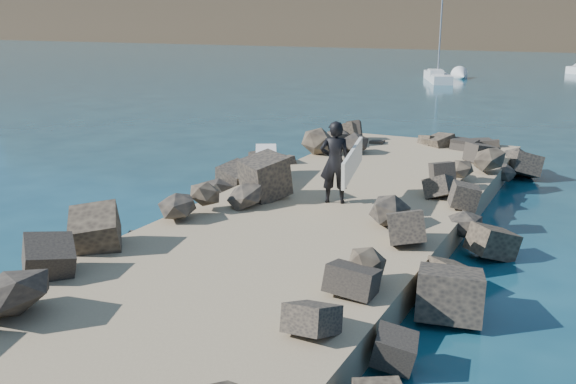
# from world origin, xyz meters

# --- Properties ---
(ground) EXTENTS (800.00, 800.00, 0.00)m
(ground) POSITION_xyz_m (0.00, 0.00, 0.00)
(ground) COLOR #0F384C
(ground) RESTS_ON ground
(jetty) EXTENTS (6.00, 26.00, 0.60)m
(jetty) POSITION_xyz_m (0.00, -2.00, 0.30)
(jetty) COLOR #8C7759
(jetty) RESTS_ON ground
(riprap_left) EXTENTS (2.60, 22.00, 1.00)m
(riprap_left) POSITION_xyz_m (-2.90, -1.50, 0.50)
(riprap_left) COLOR black
(riprap_left) RESTS_ON ground
(riprap_right) EXTENTS (2.60, 22.00, 1.00)m
(riprap_right) POSITION_xyz_m (2.90, -1.50, 0.50)
(riprap_right) COLOR black
(riprap_right) RESTS_ON ground
(surfboard_resting) EXTENTS (1.64, 2.31, 0.08)m
(surfboard_resting) POSITION_xyz_m (-2.53, 2.64, 1.04)
(surfboard_resting) COLOR silver
(surfboard_resting) RESTS_ON riprap_left
(surfer_with_board) EXTENTS (1.16, 2.45, 2.00)m
(surfer_with_board) POSITION_xyz_m (0.01, 1.59, 1.61)
(surfer_with_board) COLOR black
(surfer_with_board) RESTS_ON jetty
(sailboat_a) EXTENTS (3.80, 6.59, 7.93)m
(sailboat_a) POSITION_xyz_m (-7.16, 39.30, 0.35)
(sailboat_a) COLOR silver
(sailboat_a) RESTS_ON ground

